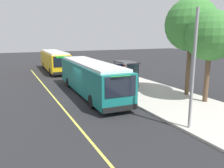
% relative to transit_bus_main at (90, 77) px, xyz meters
% --- Properties ---
extents(ground_plane, '(120.00, 120.00, 0.00)m').
position_rel_transit_bus_main_xyz_m(ground_plane, '(0.30, -1.01, -1.62)').
color(ground_plane, '#232326').
extents(sidewalk_curb, '(44.00, 6.40, 0.15)m').
position_rel_transit_bus_main_xyz_m(sidewalk_curb, '(0.30, 4.99, -1.54)').
color(sidewalk_curb, '#B7B2A8').
rests_on(sidewalk_curb, ground_plane).
extents(lane_stripe_center, '(36.00, 0.14, 0.01)m').
position_rel_transit_bus_main_xyz_m(lane_stripe_center, '(0.30, -3.21, -1.61)').
color(lane_stripe_center, '#E0D64C').
rests_on(lane_stripe_center, ground_plane).
extents(transit_bus_main, '(12.53, 2.99, 2.95)m').
position_rel_transit_bus_main_xyz_m(transit_bus_main, '(0.00, 0.00, 0.00)').
color(transit_bus_main, '#146B66').
rests_on(transit_bus_main, ground_plane).
extents(transit_bus_second, '(11.58, 2.91, 2.95)m').
position_rel_transit_bus_main_xyz_m(transit_bus_second, '(-15.33, -0.06, -0.00)').
color(transit_bus_second, gold).
rests_on(transit_bus_second, ground_plane).
extents(bus_shelter, '(2.90, 1.60, 2.48)m').
position_rel_transit_bus_main_xyz_m(bus_shelter, '(-1.47, 4.50, 0.30)').
color(bus_shelter, '#333338').
rests_on(bus_shelter, sidewalk_curb).
extents(waiting_bench, '(1.60, 0.48, 0.95)m').
position_rel_transit_bus_main_xyz_m(waiting_bench, '(-1.02, 4.43, -0.99)').
color(waiting_bench, brown).
rests_on(waiting_bench, sidewalk_curb).
extents(route_sign_post, '(0.44, 0.08, 2.80)m').
position_rel_transit_bus_main_xyz_m(route_sign_post, '(1.59, 2.60, 0.34)').
color(route_sign_post, '#333338').
rests_on(route_sign_post, sidewalk_curb).
extents(pedestrian_commuter, '(0.24, 0.40, 1.69)m').
position_rel_transit_bus_main_xyz_m(pedestrian_commuter, '(2.14, 3.21, -0.50)').
color(pedestrian_commuter, '#282D47').
rests_on(pedestrian_commuter, sidewalk_curb).
extents(street_tree_near_shelter, '(3.70, 3.70, 6.87)m').
position_rel_transit_bus_main_xyz_m(street_tree_near_shelter, '(6.39, 7.10, 3.52)').
color(street_tree_near_shelter, brown).
rests_on(street_tree_near_shelter, sidewalk_curb).
extents(street_tree_upstreet, '(4.35, 4.35, 8.08)m').
position_rel_transit_bus_main_xyz_m(street_tree_upstreet, '(4.14, 7.36, 4.41)').
color(street_tree_upstreet, brown).
rests_on(street_tree_upstreet, sidewalk_curb).
extents(utility_pole, '(0.16, 0.16, 6.40)m').
position_rel_transit_bus_main_xyz_m(utility_pole, '(9.76, 2.21, 1.73)').
color(utility_pole, gray).
rests_on(utility_pole, sidewalk_curb).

